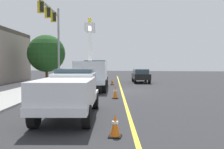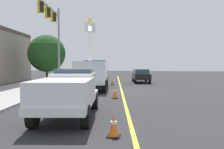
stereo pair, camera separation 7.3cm
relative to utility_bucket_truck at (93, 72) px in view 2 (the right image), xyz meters
name	(u,v)px [view 2 (the right image)]	position (x,y,z in m)	size (l,w,h in m)	color
ground	(122,91)	(-1.12, -2.82, -1.61)	(120.00, 120.00, 0.00)	#2D2D30
sidewalk_far_side	(31,90)	(-2.40, 4.85, -1.55)	(60.00, 3.60, 0.12)	#9E9E99
lane_centre_stripe	(122,91)	(-1.12, -2.82, -1.60)	(50.00, 0.16, 0.01)	yellow
utility_bucket_truck	(93,72)	(0.00, 0.00, 0.00)	(8.50, 3.81, 6.80)	white
service_pickup_truck	(69,91)	(-11.33, -1.90, -0.49)	(5.87, 2.99, 2.06)	white
passing_minivan	(141,75)	(8.42, -3.96, -0.63)	(5.05, 2.66, 1.69)	black
traffic_cone_leading	(114,126)	(-13.76, -4.28, -1.24)	(0.40, 0.40, 0.74)	black
traffic_cone_mid_front	(115,92)	(-5.61, -2.99, -1.19)	(0.40, 0.40, 0.85)	black
traffic_cone_mid_rear	(112,82)	(4.44, -1.05, -1.24)	(0.40, 0.40, 0.75)	black
traffic_signal_mast	(54,28)	(1.37, 4.45, 4.35)	(7.28, 1.42, 8.41)	gray
street_tree_right	(47,54)	(6.78, 7.81, 2.04)	(4.69, 4.69, 6.00)	brown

